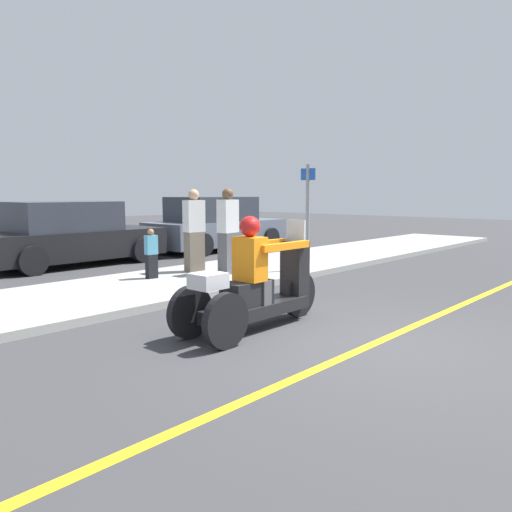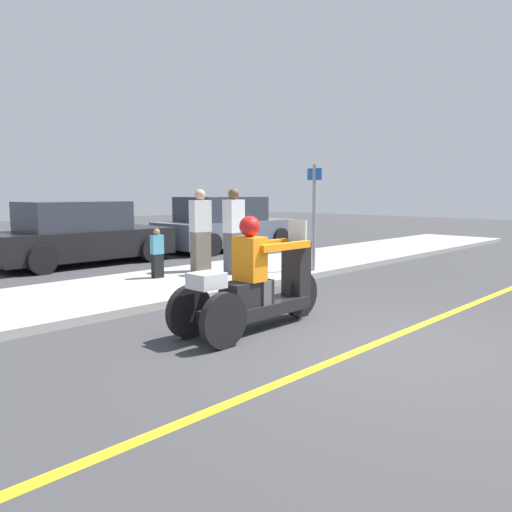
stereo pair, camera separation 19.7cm
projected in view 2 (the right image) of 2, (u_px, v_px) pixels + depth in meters
ground_plane at (372, 345)px, 5.71m from camera, size 60.00×60.00×0.00m
lane_stripe at (351, 354)px, 5.41m from camera, size 24.00×0.12×0.01m
sidewalk_strip at (146, 288)px, 8.88m from camera, size 28.00×2.80×0.12m
motorcycle_trike at (256, 289)px, 6.34m from camera, size 2.37×0.71×1.45m
spectator_far_back at (200, 232)px, 10.29m from camera, size 0.43×0.29×1.69m
spectator_near_curb at (234, 233)px, 9.99m from camera, size 0.43×0.28×1.71m
spectator_end_of_line at (157, 254)px, 9.52m from camera, size 0.24×0.16×0.95m
parked_car_lot_left at (80, 235)px, 12.13m from camera, size 4.27×1.98×1.53m
parked_car_lot_far at (225, 225)px, 15.33m from camera, size 4.41×2.08×1.62m
street_sign at (314, 213)px, 10.32m from camera, size 0.08×0.36×2.20m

